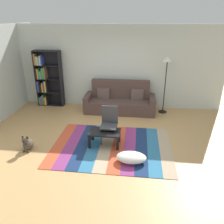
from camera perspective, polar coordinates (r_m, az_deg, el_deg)
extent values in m
plane|color=tan|center=(5.66, -0.77, -7.57)|extent=(14.00, 14.00, 0.00)
cube|color=silver|center=(7.57, 1.78, 11.34)|extent=(6.80, 0.10, 2.70)
cube|color=#C64C2D|center=(5.74, -12.93, -7.70)|extent=(0.28, 2.11, 0.01)
cube|color=#843370|center=(5.66, -10.19, -7.96)|extent=(0.28, 2.11, 0.01)
cube|color=navy|center=(5.59, -7.37, -8.20)|extent=(0.28, 2.11, 0.01)
cube|color=teal|center=(5.53, -4.48, -8.42)|extent=(0.28, 2.11, 0.01)
cube|color=tan|center=(5.49, -1.53, -8.63)|extent=(0.28, 2.11, 0.01)
cube|color=#C64C2D|center=(5.46, 1.45, -8.82)|extent=(0.28, 2.11, 0.01)
cube|color=#843370|center=(5.44, 4.47, -8.99)|extent=(0.28, 2.11, 0.01)
cube|color=navy|center=(5.44, 7.49, -9.13)|extent=(0.28, 2.11, 0.01)
cube|color=teal|center=(5.46, 10.51, -9.25)|extent=(0.28, 2.11, 0.01)
cube|color=tan|center=(5.49, 13.51, -9.34)|extent=(0.28, 2.11, 0.01)
cube|color=#4C3833|center=(7.31, 1.95, 1.51)|extent=(1.90, 0.80, 0.40)
cube|color=#4C3833|center=(7.43, 2.21, 5.94)|extent=(1.90, 0.20, 0.60)
cube|color=#4C3833|center=(7.44, -6.06, 2.42)|extent=(0.18, 0.80, 0.56)
cube|color=#4C3833|center=(7.28, 10.14, 1.71)|extent=(0.18, 0.80, 0.56)
cube|color=brown|center=(7.42, -2.14, 4.79)|extent=(0.42, 0.19, 0.36)
cube|color=brown|center=(7.34, 6.40, 4.44)|extent=(0.42, 0.19, 0.36)
cube|color=black|center=(8.15, -18.57, 8.10)|extent=(0.04, 0.28, 1.89)
cube|color=black|center=(7.83, -12.77, 8.14)|extent=(0.04, 0.28, 1.89)
cube|color=black|center=(8.10, -15.38, 8.38)|extent=(0.90, 0.01, 1.89)
cube|color=black|center=(8.26, -15.05, 1.92)|extent=(0.86, 0.28, 0.02)
cube|color=black|center=(8.11, -15.38, 4.97)|extent=(0.86, 0.28, 0.02)
cube|color=black|center=(7.98, -15.73, 8.13)|extent=(0.86, 0.28, 0.02)
cube|color=black|center=(7.88, -16.10, 11.38)|extent=(0.86, 0.28, 0.02)
cube|color=black|center=(7.81, -16.48, 14.71)|extent=(0.86, 0.28, 0.02)
cube|color=green|center=(8.34, -17.69, 2.85)|extent=(0.05, 0.22, 0.26)
cube|color=purple|center=(8.32, -17.28, 2.99)|extent=(0.05, 0.24, 0.30)
cube|color=green|center=(8.30, -16.97, 3.17)|extent=(0.03, 0.26, 0.35)
cube|color=#8C6647|center=(8.27, -16.69, 2.86)|extent=(0.04, 0.21, 0.28)
cube|color=gold|center=(8.27, -16.29, 2.90)|extent=(0.05, 0.25, 0.27)
cube|color=black|center=(8.20, -16.13, 3.03)|extent=(0.03, 0.16, 0.35)
cube|color=#334CB2|center=(8.19, -18.12, 6.29)|extent=(0.04, 0.23, 0.38)
cube|color=black|center=(8.17, -17.81, 6.30)|extent=(0.04, 0.23, 0.38)
cube|color=black|center=(8.15, -17.50, 5.88)|extent=(0.04, 0.19, 0.27)
cube|color=orange|center=(8.12, -17.15, 6.02)|extent=(0.05, 0.19, 0.31)
cube|color=#334CB2|center=(8.09, -16.84, 6.27)|extent=(0.03, 0.19, 0.39)
cube|color=gold|center=(8.08, -16.46, 6.27)|extent=(0.05, 0.21, 0.38)
cube|color=black|center=(8.08, -16.10, 6.31)|extent=(0.03, 0.25, 0.38)
cube|color=black|center=(8.09, -18.51, 9.38)|extent=(0.04, 0.26, 0.35)
cube|color=orange|center=(8.07, -18.21, 9.33)|extent=(0.04, 0.24, 0.34)
cube|color=green|center=(8.05, -17.96, 9.23)|extent=(0.03, 0.22, 0.32)
cube|color=#668C99|center=(8.01, -17.62, 9.05)|extent=(0.05, 0.19, 0.27)
cube|color=green|center=(7.98, -17.30, 9.32)|extent=(0.03, 0.19, 0.35)
cube|color=green|center=(7.97, -16.99, 9.44)|extent=(0.05, 0.20, 0.38)
cube|color=#8C6647|center=(7.97, -16.58, 9.58)|extent=(0.04, 0.26, 0.40)
cube|color=#8C6647|center=(7.97, -19.01, 12.60)|extent=(0.05, 0.19, 0.37)
cube|color=gold|center=(7.95, -18.67, 12.32)|extent=(0.03, 0.18, 0.29)
cube|color=silver|center=(7.97, -18.26, 12.34)|extent=(0.03, 0.26, 0.27)
cube|color=#668C99|center=(7.94, -17.98, 12.25)|extent=(0.05, 0.22, 0.25)
cube|color=silver|center=(7.90, -17.75, 12.45)|extent=(0.03, 0.18, 0.31)
cube|color=#334CB2|center=(7.92, -17.35, 12.46)|extent=(0.04, 0.26, 0.30)
cube|color=black|center=(5.36, -1.90, -5.15)|extent=(0.75, 0.46, 0.04)
cube|color=black|center=(5.34, -5.76, -7.60)|extent=(0.06, 0.06, 0.33)
cube|color=black|center=(5.25, 1.46, -8.09)|extent=(0.06, 0.06, 0.33)
cube|color=black|center=(5.67, -4.94, -5.64)|extent=(0.06, 0.06, 0.33)
cube|color=black|center=(5.58, 1.84, -6.06)|extent=(0.06, 0.06, 0.33)
ellipsoid|color=white|center=(4.91, 4.94, -11.48)|extent=(0.65, 0.41, 0.20)
ellipsoid|color=#473D33|center=(5.66, -20.58, -7.74)|extent=(0.22, 0.30, 0.26)
sphere|color=#473D33|center=(5.49, -21.32, -6.71)|extent=(0.15, 0.15, 0.15)
ellipsoid|color=black|center=(5.45, -21.58, -7.11)|extent=(0.06, 0.07, 0.05)
ellipsoid|color=black|center=(5.51, -21.79, -6.08)|extent=(0.05, 0.04, 0.08)
ellipsoid|color=black|center=(5.46, -20.81, -6.19)|extent=(0.05, 0.04, 0.08)
sphere|color=#473D33|center=(5.63, -21.60, -9.23)|extent=(0.06, 0.06, 0.06)
sphere|color=#473D33|center=(5.58, -20.49, -9.38)|extent=(0.06, 0.06, 0.06)
cylinder|color=black|center=(7.55, 12.76, 0.08)|extent=(0.26, 0.26, 0.02)
cylinder|color=black|center=(7.27, 13.33, 6.11)|extent=(0.03, 0.03, 1.64)
cone|color=white|center=(7.07, 13.99, 13.00)|extent=(0.32, 0.32, 0.14)
cube|color=black|center=(5.39, -2.78, -4.63)|extent=(0.08, 0.16, 0.02)
cube|color=#38383D|center=(5.45, -0.79, -3.59)|extent=(0.40, 0.40, 0.03)
cube|color=#38383D|center=(5.51, -0.56, -0.53)|extent=(0.40, 0.03, 0.44)
cylinder|color=#38383D|center=(5.44, -2.81, -6.44)|extent=(0.02, 0.02, 0.42)
cylinder|color=#38383D|center=(5.39, 0.78, -6.66)|extent=(0.02, 0.02, 0.42)
cylinder|color=#38383D|center=(5.73, -2.25, -4.78)|extent=(0.02, 0.02, 0.42)
cylinder|color=#38383D|center=(5.69, 1.15, -4.97)|extent=(0.02, 0.02, 0.42)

